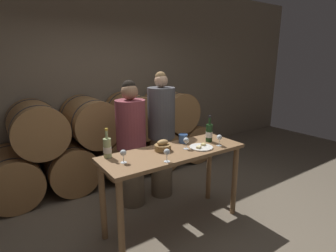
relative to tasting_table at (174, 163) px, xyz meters
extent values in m
plane|color=#726654|center=(0.00, 0.00, -0.77)|extent=(10.00, 10.00, 0.00)
cube|color=gray|center=(0.00, 2.26, 0.83)|extent=(10.00, 0.12, 3.20)
cylinder|color=#9E7042|center=(-1.47, 1.68, -0.42)|extent=(0.69, 0.92, 0.69)
cylinder|color=#2D2D33|center=(-1.47, 1.38, -0.42)|extent=(0.70, 0.02, 0.70)
cylinder|color=#2D2D33|center=(-1.47, 1.97, -0.42)|extent=(0.70, 0.02, 0.70)
cylinder|color=#9E7042|center=(-0.73, 1.68, -0.42)|extent=(0.69, 0.92, 0.69)
cylinder|color=#2D2D33|center=(-0.73, 1.38, -0.42)|extent=(0.70, 0.02, 0.70)
cylinder|color=#2D2D33|center=(-0.73, 1.97, -0.42)|extent=(0.70, 0.02, 0.70)
cylinder|color=#9E7042|center=(0.00, 1.68, -0.42)|extent=(0.69, 0.92, 0.69)
cylinder|color=#2D2D33|center=(0.00, 1.38, -0.42)|extent=(0.70, 0.02, 0.70)
cylinder|color=#2D2D33|center=(0.00, 1.97, -0.42)|extent=(0.70, 0.02, 0.70)
cylinder|color=#9E7042|center=(0.73, 1.68, -0.42)|extent=(0.69, 0.92, 0.69)
cylinder|color=#2D2D33|center=(0.73, 1.38, -0.42)|extent=(0.70, 0.02, 0.70)
cylinder|color=#2D2D33|center=(0.73, 1.97, -0.42)|extent=(0.70, 0.02, 0.70)
cylinder|color=#9E7042|center=(1.47, 1.68, -0.42)|extent=(0.69, 0.92, 0.69)
cylinder|color=#2D2D33|center=(1.47, 1.38, -0.42)|extent=(0.70, 0.02, 0.70)
cylinder|color=#2D2D33|center=(1.47, 1.97, -0.42)|extent=(0.70, 0.02, 0.70)
cylinder|color=#9E7042|center=(-1.10, 1.68, 0.20)|extent=(0.69, 0.92, 0.69)
cylinder|color=#2D2D33|center=(-1.10, 1.38, 0.20)|extent=(0.70, 0.02, 0.70)
cylinder|color=#2D2D33|center=(-1.10, 1.97, 0.20)|extent=(0.70, 0.02, 0.70)
cylinder|color=#9E7042|center=(-0.37, 1.68, 0.20)|extent=(0.69, 0.92, 0.69)
cylinder|color=#2D2D33|center=(-0.37, 1.38, 0.20)|extent=(0.70, 0.02, 0.70)
cylinder|color=#2D2D33|center=(-0.37, 1.97, 0.20)|extent=(0.70, 0.02, 0.70)
cylinder|color=#9E7042|center=(0.37, 1.68, 0.20)|extent=(0.69, 0.92, 0.69)
cylinder|color=#2D2D33|center=(0.37, 1.38, 0.20)|extent=(0.70, 0.02, 0.70)
cylinder|color=#2D2D33|center=(0.37, 1.97, 0.20)|extent=(0.70, 0.02, 0.70)
cylinder|color=#9E7042|center=(1.10, 1.68, 0.20)|extent=(0.69, 0.92, 0.69)
cylinder|color=#2D2D33|center=(1.10, 1.38, 0.20)|extent=(0.70, 0.02, 0.70)
cylinder|color=#2D2D33|center=(1.10, 1.97, 0.20)|extent=(0.70, 0.02, 0.70)
cylinder|color=olive|center=(-0.75, -0.22, -0.33)|extent=(0.06, 0.06, 0.87)
cylinder|color=olive|center=(0.75, -0.22, -0.33)|extent=(0.06, 0.06, 0.87)
cylinder|color=olive|center=(-0.75, 0.22, -0.33)|extent=(0.06, 0.06, 0.87)
cylinder|color=olive|center=(0.75, 0.22, -0.33)|extent=(0.06, 0.06, 0.87)
cube|color=olive|center=(0.00, 0.00, 0.13)|extent=(1.62, 0.57, 0.04)
cylinder|color=#756651|center=(-0.17, 0.69, -0.38)|extent=(0.30, 0.30, 0.78)
cylinder|color=#8C3D47|center=(-0.17, 0.69, 0.32)|extent=(0.37, 0.37, 0.62)
sphere|color=#997051|center=(-0.17, 0.69, 0.73)|extent=(0.20, 0.20, 0.20)
sphere|color=black|center=(-0.17, 0.70, 0.78)|extent=(0.17, 0.17, 0.17)
cylinder|color=#756651|center=(0.28, 0.69, -0.34)|extent=(0.30, 0.30, 0.85)
cylinder|color=#4C4C51|center=(0.28, 0.69, 0.42)|extent=(0.36, 0.36, 0.67)
sphere|color=tan|center=(0.28, 0.69, 0.84)|extent=(0.17, 0.17, 0.17)
sphere|color=olive|center=(0.28, 0.70, 0.89)|extent=(0.14, 0.14, 0.14)
cylinder|color=#193819|center=(0.53, 0.03, 0.25)|extent=(0.08, 0.08, 0.21)
cylinder|color=#193819|center=(0.53, 0.03, 0.40)|extent=(0.03, 0.03, 0.08)
cylinder|color=black|center=(0.53, 0.03, 0.45)|extent=(0.03, 0.03, 0.02)
cylinder|color=white|center=(0.53, 0.03, 0.24)|extent=(0.08, 0.08, 0.07)
cylinder|color=#ADBC7F|center=(-0.67, 0.21, 0.25)|extent=(0.08, 0.08, 0.20)
cylinder|color=#ADBC7F|center=(-0.67, 0.21, 0.39)|extent=(0.03, 0.03, 0.08)
cylinder|color=gold|center=(-0.67, 0.21, 0.44)|extent=(0.03, 0.03, 0.02)
cylinder|color=white|center=(-0.67, 0.21, 0.23)|extent=(0.08, 0.08, 0.06)
cylinder|color=#335693|center=(0.25, 0.17, 0.20)|extent=(0.10, 0.10, 0.10)
cylinder|color=#335693|center=(0.25, 0.17, 0.25)|extent=(0.11, 0.11, 0.01)
cylinder|color=olive|center=(-0.10, 0.07, 0.18)|extent=(0.18, 0.18, 0.07)
ellipsoid|color=tan|center=(-0.10, 0.07, 0.24)|extent=(0.13, 0.08, 0.06)
cylinder|color=white|center=(0.30, -0.10, 0.16)|extent=(0.26, 0.26, 0.01)
cube|color=#E0CC7F|center=(0.36, -0.08, 0.17)|extent=(0.07, 0.06, 0.02)
cube|color=beige|center=(0.25, -0.12, 0.17)|extent=(0.07, 0.06, 0.02)
cylinder|color=white|center=(-0.60, -0.01, 0.15)|extent=(0.06, 0.06, 0.00)
cylinder|color=white|center=(-0.60, -0.01, 0.19)|extent=(0.01, 0.01, 0.07)
sphere|color=white|center=(-0.60, -0.01, 0.25)|extent=(0.06, 0.06, 0.06)
cylinder|color=white|center=(-0.24, -0.22, 0.15)|extent=(0.06, 0.06, 0.00)
cylinder|color=white|center=(-0.24, -0.22, 0.19)|extent=(0.01, 0.01, 0.07)
sphere|color=white|center=(-0.24, -0.22, 0.25)|extent=(0.06, 0.06, 0.06)
cylinder|color=white|center=(0.14, -0.03, 0.15)|extent=(0.06, 0.06, 0.00)
cylinder|color=white|center=(0.14, -0.03, 0.19)|extent=(0.01, 0.01, 0.07)
sphere|color=white|center=(0.14, -0.03, 0.25)|extent=(0.06, 0.06, 0.06)
cylinder|color=white|center=(0.52, -0.16, 0.15)|extent=(0.06, 0.06, 0.00)
cylinder|color=white|center=(0.52, -0.16, 0.19)|extent=(0.01, 0.01, 0.07)
sphere|color=white|center=(0.52, -0.16, 0.25)|extent=(0.06, 0.06, 0.06)
camera|label=1|loc=(-1.56, -2.17, 1.11)|focal=28.00mm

